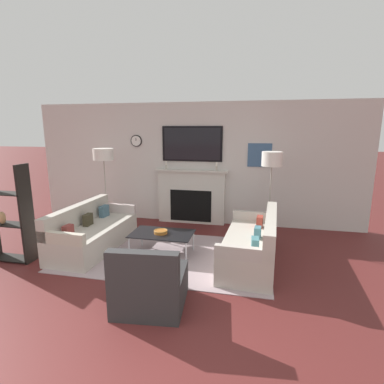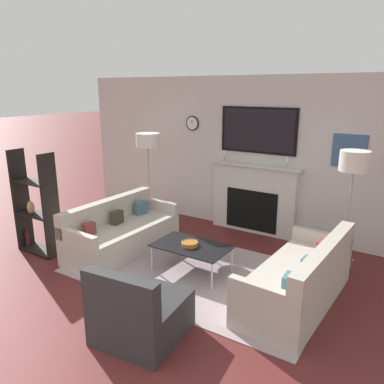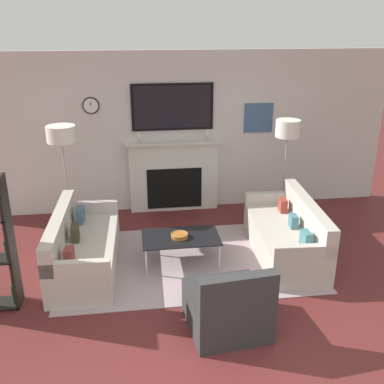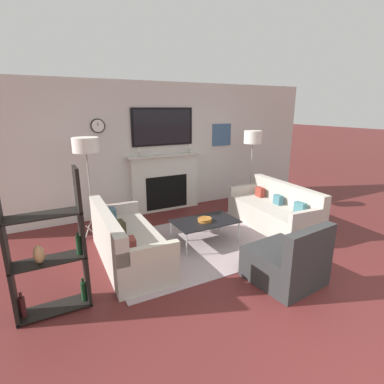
# 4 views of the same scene
# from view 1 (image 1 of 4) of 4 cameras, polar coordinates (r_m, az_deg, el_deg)

# --- Properties ---
(fireplace_wall) EXTENTS (7.50, 0.28, 2.70)m
(fireplace_wall) POSITION_cam_1_polar(r_m,az_deg,el_deg) (6.79, 0.07, 4.40)
(fireplace_wall) COLOR silver
(fireplace_wall) RESTS_ON ground_plane
(area_rug) EXTENTS (3.44, 2.11, 0.01)m
(area_rug) POSITION_cam_1_polar(r_m,az_deg,el_deg) (5.28, -4.60, -11.78)
(area_rug) COLOR #A28C90
(area_rug) RESTS_ON ground_plane
(couch_left) EXTENTS (0.84, 1.90, 0.79)m
(couch_left) POSITION_cam_1_polar(r_m,az_deg,el_deg) (5.73, -18.43, -7.42)
(couch_left) COLOR #B8B0A3
(couch_left) RESTS_ON ground_plane
(couch_right) EXTENTS (0.89, 1.92, 0.81)m
(couch_right) POSITION_cam_1_polar(r_m,az_deg,el_deg) (4.96, 11.43, -9.99)
(couch_right) COLOR #B8B0A3
(couch_right) RESTS_ON ground_plane
(armchair) EXTENTS (0.89, 0.90, 0.83)m
(armchair) POSITION_cam_1_polar(r_m,az_deg,el_deg) (3.81, -7.96, -17.31)
(armchair) COLOR #2E2D2E
(armchair) RESTS_ON ground_plane
(coffee_table) EXTENTS (1.05, 0.64, 0.39)m
(coffee_table) POSITION_cam_1_polar(r_m,az_deg,el_deg) (5.17, -5.71, -8.03)
(coffee_table) COLOR black
(coffee_table) RESTS_ON ground_plane
(decorative_bowl) EXTENTS (0.23, 0.23, 0.06)m
(decorative_bowl) POSITION_cam_1_polar(r_m,az_deg,el_deg) (5.14, -5.98, -7.50)
(decorative_bowl) COLOR #AE6425
(decorative_bowl) RESTS_ON coffee_table
(floor_lamp_left) EXTENTS (0.42, 0.42, 1.73)m
(floor_lamp_left) POSITION_cam_1_polar(r_m,az_deg,el_deg) (6.52, -16.53, 6.68)
(floor_lamp_left) COLOR #9E998E
(floor_lamp_left) RESTS_ON ground_plane
(floor_lamp_right) EXTENTS (0.38, 0.38, 1.72)m
(floor_lamp_right) POSITION_cam_1_polar(r_m,az_deg,el_deg) (5.73, 14.99, 5.82)
(floor_lamp_right) COLOR #9E998E
(floor_lamp_right) RESTS_ON ground_plane
(shelf_unit) EXTENTS (0.76, 0.28, 1.60)m
(shelf_unit) POSITION_cam_1_polar(r_m,az_deg,el_deg) (5.67, -31.67, -4.17)
(shelf_unit) COLOR black
(shelf_unit) RESTS_ON ground_plane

